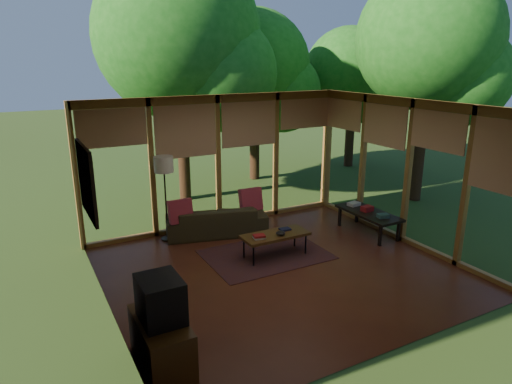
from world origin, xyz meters
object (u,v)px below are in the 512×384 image
media_cabinet (162,343)px  floor_lamp (164,169)px  coffee_table (275,236)px  sofa (216,220)px  side_console (368,214)px  television (160,299)px

media_cabinet → floor_lamp: bearing=71.3°
floor_lamp → coffee_table: floor_lamp is taller
sofa → side_console: size_ratio=1.41×
sofa → floor_lamp: size_ratio=1.19×
media_cabinet → sofa: bearing=57.7°
sofa → television: 4.12m
television → media_cabinet: bearing=180.0°
media_cabinet → side_console: media_cabinet is taller
media_cabinet → side_console: 5.29m
television → side_console: bearing=22.9°
coffee_table → side_console: side_console is taller
floor_lamp → coffee_table: size_ratio=1.38×
floor_lamp → side_console: size_ratio=1.18×
coffee_table → side_console: size_ratio=0.86×
sofa → media_cabinet: bearing=72.7°
coffee_table → media_cabinet: bearing=-143.4°
media_cabinet → television: television is taller
media_cabinet → television: 0.55m
media_cabinet → side_console: (4.87, 2.05, 0.11)m
side_console → media_cabinet: bearing=-157.2°
coffee_table → side_console: bearing=1.8°
sofa → television: size_ratio=3.58×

